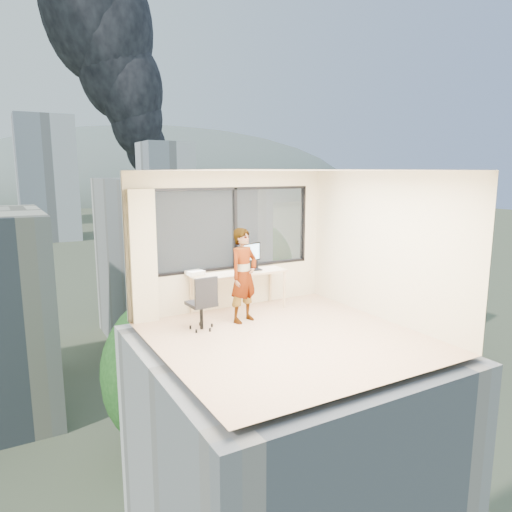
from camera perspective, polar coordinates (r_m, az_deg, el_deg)
floor at (r=7.49m, az=3.81°, el=-9.89°), size 4.00×4.00×0.01m
ceiling at (r=7.03m, az=4.07°, el=10.42°), size 4.00×4.00×0.01m
wall_front at (r=5.62m, az=15.20°, el=-3.22°), size 4.00×0.01×2.60m
wall_left at (r=6.29m, az=-11.49°, el=-1.65°), size 0.01×4.00×2.60m
wall_right at (r=8.40m, az=15.42°, el=1.14°), size 0.01×4.00×2.60m
window_wall at (r=8.86m, az=-2.90°, el=3.42°), size 3.30×0.16×1.55m
curtain at (r=8.17m, az=-13.67°, el=-0.10°), size 0.45×0.14×2.30m
desk at (r=8.75m, az=-2.13°, el=-4.33°), size 1.80×0.60×0.75m
chair at (r=7.75m, az=-6.73°, el=-5.62°), size 0.51×0.51×0.93m
person at (r=8.03m, az=-1.52°, el=-2.39°), size 0.70×0.57×1.64m
monitor at (r=8.82m, az=-0.72°, el=0.00°), size 0.53×0.25×0.51m
game_console at (r=8.48m, az=-7.49°, el=-2.02°), size 0.33×0.29×0.07m
laptop at (r=8.79m, az=-0.49°, el=-1.03°), size 0.37×0.39×0.22m
cellphone at (r=8.53m, az=-1.79°, el=-2.07°), size 0.13×0.07×0.01m
pen_cup at (r=8.67m, az=-1.86°, el=-1.59°), size 0.10×0.10×0.10m
handbag at (r=8.99m, az=-0.63°, el=-0.77°), size 0.29×0.16×0.22m
exterior_ground at (r=127.02m, az=-27.36°, el=1.57°), size 400.00×400.00×0.04m
near_bldg_b at (r=47.44m, az=-9.32°, el=-0.33°), size 14.00×13.00×16.00m
near_bldg_c at (r=49.28m, az=15.22°, el=-3.73°), size 12.00×10.00×10.00m
far_tower_b at (r=126.44m, az=-24.27°, el=8.61°), size 13.00×13.00×30.00m
far_tower_c at (r=153.88m, az=-10.97°, el=8.70°), size 15.00×15.00×26.00m
hill_b at (r=342.43m, az=-11.77°, el=7.23°), size 300.00×220.00×96.00m
tree_b at (r=27.89m, az=-10.40°, el=-15.62°), size 7.60×7.60×9.00m
tree_c at (r=53.92m, az=0.05°, el=-2.18°), size 8.40×8.40×10.00m
smoke_plume_b at (r=187.07m, az=-11.30°, el=17.53°), size 30.00×18.00×70.00m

